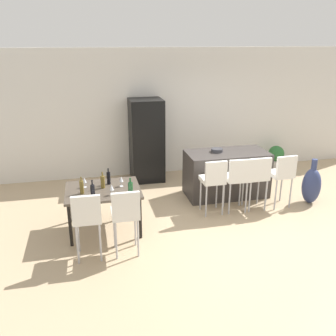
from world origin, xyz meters
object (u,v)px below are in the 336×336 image
object	(u,v)px
dining_table	(103,193)
floor_vase	(311,185)
wine_glass_near	(112,188)
wine_glass_left	(121,179)
bar_chair_middle	(237,176)
bar_chair_left	(214,178)
dining_chair_near	(87,216)
potted_plant	(276,155)
bar_chair_far	(282,173)
wine_bottle_far	(82,187)
wine_bottle_middle	(103,182)
wine_bottle_inner	(93,191)
wine_glass_end	(84,180)
refrigerator	(147,140)
dining_chair_far	(125,212)
wine_bottle_right	(131,189)
bar_chair_right	(257,175)
kitchen_island	(226,174)
wine_bottle_corner	(109,178)
fruit_bowl	(217,150)

from	to	relation	value
dining_table	floor_vase	world-z (taller)	floor_vase
wine_glass_near	wine_glass_left	bearing A→B (deg)	60.72
bar_chair_middle	bar_chair_left	bearing A→B (deg)	-179.99
dining_chair_near	potted_plant	distance (m)	5.54
dining_table	wine_glass_near	xyz separation A→B (m)	(0.13, -0.27, 0.19)
bar_chair_far	wine_bottle_far	bearing A→B (deg)	-175.73
wine_bottle_middle	wine_glass_left	size ratio (longest dim) A/B	1.59
wine_bottle_inner	wine_bottle_far	bearing A→B (deg)	128.74
wine_glass_end	refrigerator	distance (m)	2.48
dining_chair_far	dining_chair_near	bearing A→B (deg)	180.00
refrigerator	wine_glass_left	bearing A→B (deg)	-110.27
dining_chair_near	floor_vase	world-z (taller)	dining_chair_near
potted_plant	wine_bottle_middle	bearing A→B (deg)	-153.73
bar_chair_left	dining_chair_near	distance (m)	2.46
wine_bottle_right	wine_bottle_inner	bearing A→B (deg)	175.78
wine_bottle_middle	wine_glass_near	xyz separation A→B (m)	(0.12, -0.33, 0.01)
bar_chair_middle	wine_bottle_middle	world-z (taller)	bar_chair_middle
dining_chair_far	wine_bottle_far	bearing A→B (deg)	129.59
dining_chair_far	wine_glass_left	world-z (taller)	dining_chair_far
dining_chair_near	wine_bottle_inner	xyz separation A→B (m)	(0.11, 0.52, 0.15)
bar_chair_right	wine_glass_end	xyz separation A→B (m)	(-3.11, -0.02, 0.17)
kitchen_island	wine_bottle_corner	world-z (taller)	wine_bottle_corner
wine_bottle_right	bar_chair_left	bearing A→B (deg)	18.46
fruit_bowl	dining_table	bearing A→B (deg)	-156.62
bar_chair_left	wine_bottle_corner	size ratio (longest dim) A/B	3.77
bar_chair_left	floor_vase	world-z (taller)	bar_chair_left
bar_chair_middle	wine_bottle_corner	xyz separation A→B (m)	(-2.32, 0.04, 0.15)
bar_chair_left	wine_glass_end	bearing A→B (deg)	-179.57
wine_glass_left	potted_plant	bearing A→B (deg)	27.96
kitchen_island	wine_glass_near	distance (m)	2.73
wine_glass_left	floor_vase	distance (m)	3.74
potted_plant	wine_bottle_far	bearing A→B (deg)	-153.75
wine_bottle_inner	potted_plant	bearing A→B (deg)	29.10
floor_vase	fruit_bowl	bearing A→B (deg)	153.95
wine_bottle_middle	potted_plant	distance (m)	4.86
floor_vase	refrigerator	bearing A→B (deg)	145.26
wine_glass_left	fruit_bowl	bearing A→B (deg)	25.26
bar_chair_far	wine_bottle_far	distance (m)	3.68
floor_vase	kitchen_island	bearing A→B (deg)	152.89
bar_chair_middle	floor_vase	distance (m)	1.61
wine_bottle_middle	wine_glass_near	bearing A→B (deg)	-70.08
wine_bottle_far	wine_bottle_middle	bearing A→B (deg)	25.98
kitchen_island	bar_chair_far	bearing A→B (deg)	-44.32
wine_bottle_middle	wine_bottle_corner	distance (m)	0.18
kitchen_island	wine_glass_left	xyz separation A→B (m)	(-2.23, -0.89, 0.40)
wine_glass_left	bar_chair_far	bearing A→B (deg)	2.07
bar_chair_middle	wine_bottle_far	size ratio (longest dim) A/B	3.76
wine_bottle_middle	wine_bottle_far	bearing A→B (deg)	-154.02
dining_chair_far	floor_vase	world-z (taller)	dining_chair_far
wine_bottle_inner	potted_plant	world-z (taller)	wine_bottle_inner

